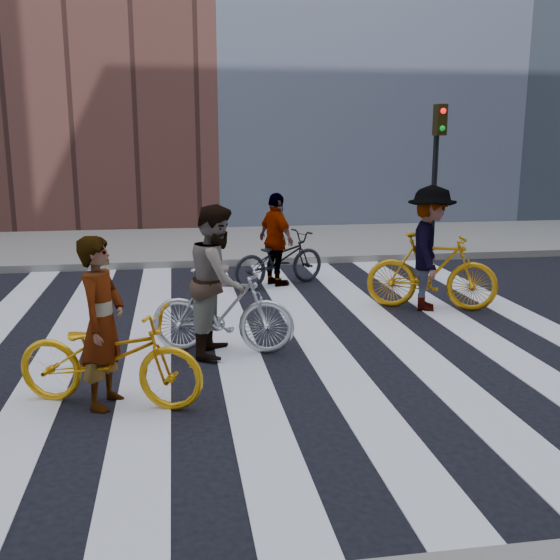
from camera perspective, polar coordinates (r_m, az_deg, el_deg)
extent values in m
plane|color=black|center=(8.88, -0.53, -4.99)|extent=(100.00, 100.00, 0.00)
cube|color=gray|center=(16.13, -4.58, 3.15)|extent=(100.00, 5.00, 0.15)
cube|color=white|center=(8.91, -18.39, -5.55)|extent=(0.55, 10.00, 0.01)
cube|color=white|center=(8.79, -11.27, -5.37)|extent=(0.55, 10.00, 0.01)
cube|color=white|center=(8.81, -4.08, -5.11)|extent=(0.55, 10.00, 0.01)
cube|color=white|center=(8.97, 2.95, -4.78)|extent=(0.55, 10.00, 0.01)
cube|color=white|center=(9.26, 9.64, -4.40)|extent=(0.55, 10.00, 0.01)
cube|color=white|center=(9.66, 15.85, -3.99)|extent=(0.55, 10.00, 0.01)
cube|color=white|center=(10.17, 21.49, -3.57)|extent=(0.55, 10.00, 0.01)
cylinder|color=black|center=(14.94, 13.27, 8.02)|extent=(0.12, 0.12, 3.20)
cube|color=black|center=(14.77, 13.77, 13.39)|extent=(0.22, 0.28, 0.65)
sphere|color=red|center=(14.63, 14.04, 14.10)|extent=(0.12, 0.12, 0.12)
sphere|color=#0CCC26|center=(14.62, 13.96, 12.69)|extent=(0.12, 0.12, 0.12)
imported|color=#EEA30D|center=(6.77, -14.63, -6.46)|extent=(2.05, 1.29, 1.02)
imported|color=silver|center=(8.14, -5.02, -2.71)|extent=(1.86, 0.94, 1.07)
imported|color=orange|center=(10.43, 13.09, 0.72)|extent=(2.07, 1.25, 1.20)
imported|color=black|center=(11.80, -0.09, 1.83)|extent=(1.96, 1.36, 0.98)
imported|color=slate|center=(6.67, -15.23, -3.60)|extent=(0.60, 0.73, 1.72)
imported|color=slate|center=(8.05, -5.43, -0.03)|extent=(0.91, 1.05, 1.86)
imported|color=slate|center=(10.34, 12.93, 2.69)|extent=(1.12, 1.42, 1.93)
imported|color=slate|center=(11.74, -0.33, 3.51)|extent=(0.78, 1.07, 1.68)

